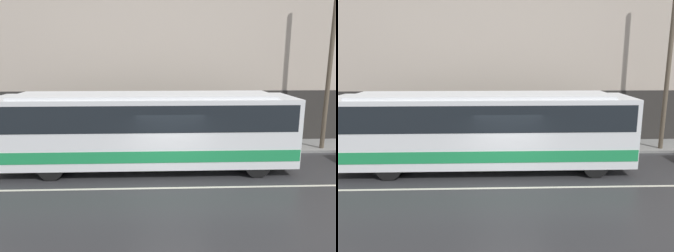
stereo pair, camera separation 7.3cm
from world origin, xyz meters
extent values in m
plane|color=#2D2D30|center=(0.00, 0.00, 0.00)|extent=(60.00, 60.00, 0.00)
cube|color=gray|center=(0.00, 5.14, 0.06)|extent=(60.00, 2.28, 0.12)
cube|color=#B7A899|center=(0.00, 6.43, 6.67)|extent=(60.00, 0.30, 13.34)
cube|color=#2D2B28|center=(0.00, 6.27, 1.40)|extent=(60.00, 0.06, 2.80)
cube|color=beige|center=(0.00, 0.00, 0.00)|extent=(54.00, 0.14, 0.01)
cube|color=white|center=(-0.95, 2.07, 1.68)|extent=(11.88, 2.53, 2.67)
cube|color=#1E8C4C|center=(-0.95, 2.07, 0.90)|extent=(11.82, 2.55, 0.45)
cube|color=black|center=(-0.95, 2.07, 2.33)|extent=(11.52, 2.55, 1.01)
cube|color=orange|center=(4.94, 2.07, 2.83)|extent=(0.12, 1.90, 0.28)
cube|color=white|center=(-0.95, 2.07, 3.08)|extent=(10.10, 2.15, 0.12)
cylinder|color=black|center=(3.39, 0.96, 0.49)|extent=(0.99, 0.28, 0.99)
cylinder|color=black|center=(3.39, 3.18, 0.49)|extent=(0.99, 0.28, 0.99)
cylinder|color=black|center=(-4.49, 0.96, 0.49)|extent=(0.99, 0.28, 0.99)
cylinder|color=black|center=(-4.49, 3.18, 0.49)|extent=(0.99, 0.28, 0.99)
cylinder|color=brown|center=(7.71, 4.44, 4.48)|extent=(0.21, 0.21, 8.72)
camera|label=1|loc=(-0.55, -10.91, 4.62)|focal=35.00mm
camera|label=2|loc=(-0.47, -10.91, 4.62)|focal=35.00mm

